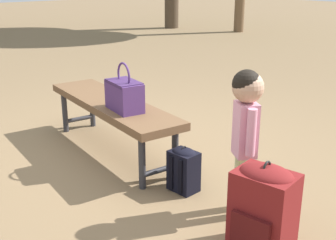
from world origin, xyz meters
TOP-DOWN VIEW (x-y plane):
  - ground_plane at (0.00, 0.00)m, footprint 40.00×40.00m
  - park_bench at (-0.34, -0.08)m, footprint 1.64×0.58m
  - handbag at (-0.06, -0.14)m, footprint 0.35×0.23m
  - child_standing at (1.00, -0.02)m, footprint 0.22×0.19m
  - backpack_large at (1.33, -0.25)m, footprint 0.35×0.31m
  - backpack_small at (0.55, -0.10)m, footprint 0.20×0.18m

SIDE VIEW (x-z plane):
  - ground_plane at x=0.00m, z-range 0.00..0.00m
  - backpack_small at x=0.55m, z-range 0.00..0.33m
  - backpack_large at x=1.33m, z-range 0.00..0.53m
  - park_bench at x=-0.34m, z-range 0.17..0.62m
  - handbag at x=-0.06m, z-range 0.39..0.76m
  - child_standing at x=1.00m, z-range 0.15..1.07m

